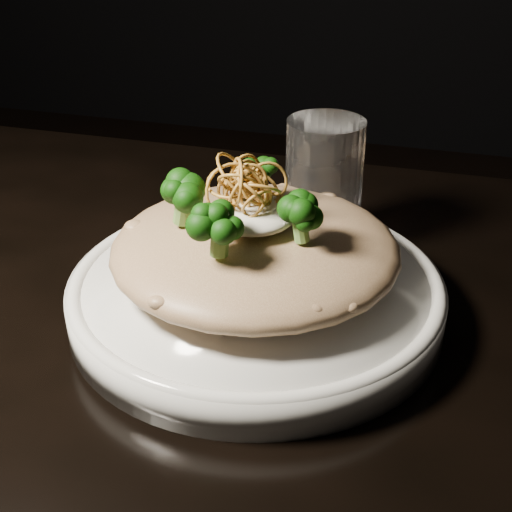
{
  "coord_description": "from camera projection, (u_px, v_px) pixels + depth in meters",
  "views": [
    {
      "loc": [
        0.22,
        -0.45,
        1.09
      ],
      "look_at": [
        0.08,
        0.04,
        0.81
      ],
      "focal_mm": 50.0,
      "sensor_mm": 36.0,
      "label": 1
    }
  ],
  "objects": [
    {
      "name": "shallots",
      "position": [
        249.0,
        183.0,
        0.55
      ],
      "size": [
        0.05,
        0.05,
        0.03
      ],
      "primitive_type": null,
      "color": "brown",
      "rests_on": "cheese"
    },
    {
      "name": "table",
      "position": [
        156.0,
        398.0,
        0.64
      ],
      "size": [
        1.1,
        0.8,
        0.75
      ],
      "color": "black",
      "rests_on": "ground"
    },
    {
      "name": "risotto",
      "position": [
        255.0,
        249.0,
        0.59
      ],
      "size": [
        0.24,
        0.24,
        0.05
      ],
      "primitive_type": "ellipsoid",
      "color": "brown",
      "rests_on": "plate"
    },
    {
      "name": "plate",
      "position": [
        256.0,
        296.0,
        0.6
      ],
      "size": [
        0.31,
        0.31,
        0.03
      ],
      "primitive_type": "cylinder",
      "color": "silver",
      "rests_on": "table"
    },
    {
      "name": "drinking_glass",
      "position": [
        323.0,
        186.0,
        0.68
      ],
      "size": [
        0.07,
        0.07,
        0.13
      ],
      "primitive_type": "cylinder",
      "rotation": [
        0.0,
        0.0,
        0.01
      ],
      "color": "white",
      "rests_on": "table"
    },
    {
      "name": "cheese",
      "position": [
        252.0,
        214.0,
        0.56
      ],
      "size": [
        0.07,
        0.07,
        0.02
      ],
      "primitive_type": "ellipsoid",
      "color": "silver",
      "rests_on": "risotto"
    },
    {
      "name": "broccoli",
      "position": [
        248.0,
        196.0,
        0.56
      ],
      "size": [
        0.14,
        0.14,
        0.05
      ],
      "primitive_type": null,
      "color": "black",
      "rests_on": "risotto"
    }
  ]
}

